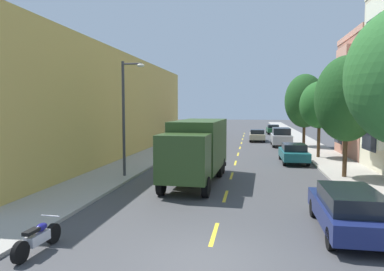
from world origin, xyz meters
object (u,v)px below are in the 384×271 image
street_tree_third (320,105)px  street_lamp (126,110)px  parked_wagon_navy (348,209)px  parked_sedan_forest (273,129)px  moving_champagne_sedan (257,135)px  street_tree_second (347,99)px  parked_wagon_burgundy (215,129)px  parked_pickup_red (204,135)px  street_tree_farthest (305,101)px  parked_suv_silver (281,137)px  parked_motorcycle (38,238)px  parked_sedan_teal (294,153)px  delivery_box_truck (197,147)px

street_tree_third → street_lamp: 15.88m
parked_wagon_navy → parked_sedan_forest: 44.03m
street_tree_third → moving_champagne_sedan: (-4.60, 14.04, -3.52)m
street_tree_third → parked_sedan_forest: bearing=94.4°
street_tree_second → parked_wagon_burgundy: 34.51m
parked_pickup_red → street_tree_third: bearing=-46.7°
street_tree_farthest → parked_suv_silver: 4.42m
street_tree_second → parked_motorcycle: 17.18m
street_lamp → parked_suv_silver: 21.80m
street_tree_second → street_lamp: (-12.34, -1.79, -0.62)m
street_tree_farthest → parked_wagon_burgundy: 19.81m
street_tree_third → parked_sedan_forest: street_tree_third is taller
parked_wagon_burgundy → street_tree_farthest: bearing=-56.5°
parked_sedan_forest → parked_pickup_red: bearing=-119.9°
street_tree_farthest → parked_suv_silver: size_ratio=1.52×
parked_motorcycle → parked_sedan_forest: bearing=79.1°
parked_pickup_red → parked_sedan_teal: parked_pickup_red is taller
street_lamp → delivery_box_truck: 4.63m
street_tree_farthest → parked_suv_silver: street_tree_farthest is taller
street_tree_farthest → delivery_box_truck: street_tree_farthest is taller
street_tree_second → parked_wagon_burgundy: street_tree_second is taller
street_tree_second → parked_motorcycle: (-11.15, -12.39, -4.16)m
street_tree_farthest → parked_sedan_teal: size_ratio=1.61×
street_tree_farthest → parked_sedan_forest: size_ratio=1.61×
street_tree_farthest → delivery_box_truck: (-8.19, -18.44, -2.82)m
street_tree_second → street_tree_third: 8.20m
street_lamp → parked_motorcycle: street_lamp is taller
parked_sedan_forest → moving_champagne_sedan: (-2.55, -12.46, 0.00)m
street_tree_second → moving_champagne_sedan: street_tree_second is taller
street_tree_third → parked_pickup_red: bearing=133.3°
street_tree_farthest → parked_wagon_burgundy: bearing=123.5°
street_lamp → parked_wagon_navy: (10.21, -7.54, -3.15)m
parked_pickup_red → parked_wagon_burgundy: parked_pickup_red is taller
parked_sedan_teal → parked_wagon_burgundy: parked_wagon_burgundy is taller
street_tree_second → street_tree_farthest: 16.39m
street_tree_second → parked_sedan_forest: (-2.05, 34.70, -3.82)m
street_tree_third → delivery_box_truck: street_tree_third is taller
street_lamp → delivery_box_truck: bearing=-3.7°
street_tree_second → parked_motorcycle: street_tree_second is taller
parked_suv_silver → parked_sedan_forest: parked_suv_silver is taller
parked_sedan_teal → delivery_box_truck: bearing=-127.8°
street_lamp → parked_suv_silver: (10.16, 19.06, -2.96)m
parked_motorcycle → delivery_box_truck: bearing=74.0°
street_tree_second → parked_wagon_navy: (-2.13, -9.32, -3.77)m
parked_wagon_navy → parked_wagon_burgundy: (-8.58, 41.91, 0.00)m
street_tree_third → delivery_box_truck: size_ratio=0.73×
street_tree_farthest → parked_wagon_burgundy: size_ratio=1.54×
parked_pickup_red → parked_wagon_navy: bearing=-73.4°
street_lamp → parked_pickup_red: (1.59, 21.39, -3.12)m
parked_sedan_teal → parked_sedan_forest: 29.02m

